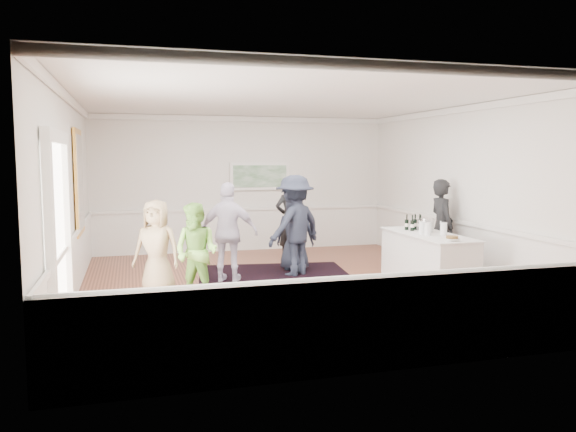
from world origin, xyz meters
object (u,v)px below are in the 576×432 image
object	(u,v)px
guest_tan	(157,249)
guest_navy	(295,232)
guest_dark_a	(295,226)
guest_dark_b	(290,219)
ice_bucket	(426,226)
nut_bowl	(452,239)
bartender	(442,226)
serving_table	(428,258)
guest_lilac	(229,232)
guest_green	(196,252)

from	to	relation	value
guest_tan	guest_navy	size ratio (longest dim) A/B	1.03
guest_dark_a	guest_dark_b	bearing A→B (deg)	-132.03
ice_bucket	nut_bowl	world-z (taller)	ice_bucket
guest_dark_a	bartender	bearing A→B (deg)	140.78
serving_table	guest_dark_a	world-z (taller)	guest_dark_a
guest_tan	ice_bucket	bearing A→B (deg)	22.67
nut_bowl	bartender	bearing A→B (deg)	64.09
bartender	guest_tan	size ratio (longest dim) A/B	1.16
guest_lilac	ice_bucket	world-z (taller)	guest_lilac
guest_tan	ice_bucket	xyz separation A→B (m)	(4.74, -0.10, 0.22)
serving_table	guest_navy	bearing A→B (deg)	138.49
guest_lilac	guest_dark_a	size ratio (longest dim) A/B	0.94
serving_table	nut_bowl	world-z (taller)	nut_bowl
guest_dark_b	nut_bowl	world-z (taller)	guest_dark_b
guest_green	guest_dark_b	xyz separation A→B (m)	(2.36, 2.99, 0.13)
guest_navy	guest_dark_b	bearing A→B (deg)	-78.37
guest_green	guest_dark_a	xyz separation A→B (m)	(2.01, 1.43, 0.18)
guest_navy	serving_table	bearing A→B (deg)	161.54
bartender	nut_bowl	distance (m)	1.85
bartender	guest_dark_b	world-z (taller)	bartender
ice_bucket	nut_bowl	bearing A→B (deg)	-97.45
guest_dark_a	ice_bucket	bearing A→B (deg)	123.86
bartender	guest_tan	world-z (taller)	bartender
serving_table	ice_bucket	bearing A→B (deg)	69.96
guest_green	guest_lilac	size ratio (longest dim) A/B	0.86
guest_dark_a	guest_dark_b	distance (m)	1.60
serving_table	guest_green	distance (m)	4.10
guest_lilac	ice_bucket	size ratio (longest dim) A/B	6.89
guest_green	nut_bowl	size ratio (longest dim) A/B	6.66
guest_tan	guest_dark_b	xyz separation A→B (m)	(2.94, 2.55, 0.11)
serving_table	guest_dark_a	bearing A→B (deg)	148.33
guest_navy	nut_bowl	xyz separation A→B (m)	(1.88, -2.60, 0.17)
ice_bucket	bartender	bearing A→B (deg)	41.67
bartender	guest_dark_b	distance (m)	3.21
bartender	guest_dark_a	xyz separation A→B (m)	(-2.82, 0.50, 0.04)
guest_green	ice_bucket	xyz separation A→B (m)	(4.16, 0.34, 0.24)
serving_table	guest_dark_b	bearing A→B (deg)	121.31
guest_dark_b	ice_bucket	distance (m)	3.20
guest_tan	nut_bowl	world-z (taller)	guest_tan
nut_bowl	guest_dark_b	bearing A→B (deg)	114.03
guest_dark_a	guest_lilac	bearing A→B (deg)	-19.24
bartender	ice_bucket	world-z (taller)	bartender
guest_dark_b	ice_bucket	world-z (taller)	guest_dark_b
guest_dark_a	guest_navy	bearing A→B (deg)	-135.40
serving_table	ice_bucket	xyz separation A→B (m)	(0.07, 0.19, 0.56)
ice_bucket	guest_dark_a	bearing A→B (deg)	153.10
serving_table	ice_bucket	distance (m)	0.59
guest_lilac	nut_bowl	distance (m)	3.83
guest_dark_b	guest_lilac	bearing A→B (deg)	49.85
guest_dark_b	nut_bowl	bearing A→B (deg)	116.65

